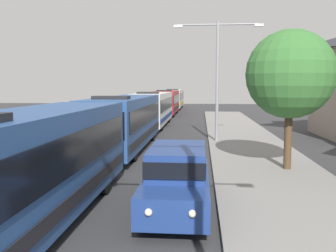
# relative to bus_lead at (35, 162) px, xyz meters

# --- Properties ---
(bus_lead) EXTENTS (2.58, 10.44, 3.21)m
(bus_lead) POSITION_rel_bus_lead_xyz_m (0.00, 0.00, 0.00)
(bus_lead) COLOR #284C8C
(bus_lead) RESTS_ON ground_plane
(bus_second_in_line) EXTENTS (2.58, 11.85, 3.21)m
(bus_second_in_line) POSITION_rel_bus_lead_xyz_m (0.00, 11.99, 0.00)
(bus_second_in_line) COLOR #284C8C
(bus_second_in_line) RESTS_ON ground_plane
(bus_middle) EXTENTS (2.58, 11.89, 3.21)m
(bus_middle) POSITION_rel_bus_lead_xyz_m (0.00, 24.53, 0.00)
(bus_middle) COLOR silver
(bus_middle) RESTS_ON ground_plane
(bus_fourth_in_line) EXTENTS (2.58, 11.10, 3.21)m
(bus_fourth_in_line) POSITION_rel_bus_lead_xyz_m (0.00, 37.68, 0.00)
(bus_fourth_in_line) COLOR maroon
(bus_fourth_in_line) RESTS_ON ground_plane
(bus_rear) EXTENTS (2.58, 12.21, 3.21)m
(bus_rear) POSITION_rel_bus_lead_xyz_m (0.00, 50.60, 0.00)
(bus_rear) COLOR silver
(bus_rear) RESTS_ON ground_plane
(white_suv) EXTENTS (1.86, 5.07, 1.90)m
(white_suv) POSITION_rel_bus_lead_xyz_m (3.70, 1.47, -0.65)
(white_suv) COLOR navy
(white_suv) RESTS_ON ground_plane
(streetlamp_mid) EXTENTS (5.57, 0.28, 7.58)m
(streetlamp_mid) POSITION_rel_bus_lead_xyz_m (5.40, 14.57, 3.13)
(streetlamp_mid) COLOR gray
(streetlamp_mid) RESTS_ON sidewalk
(roadside_tree) EXTENTS (3.73, 3.73, 5.90)m
(roadside_tree) POSITION_rel_bus_lead_xyz_m (8.10, 6.75, 2.48)
(roadside_tree) COLOR #4C3823
(roadside_tree) RESTS_ON sidewalk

